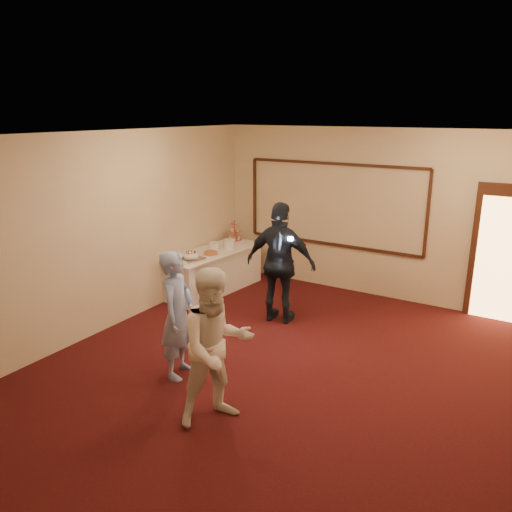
{
  "coord_description": "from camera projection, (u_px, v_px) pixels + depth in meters",
  "views": [
    {
      "loc": [
        2.72,
        -5.02,
        3.27
      ],
      "look_at": [
        -1.06,
        1.16,
        1.15
      ],
      "focal_mm": 35.0,
      "sensor_mm": 36.0,
      "label": 1
    }
  ],
  "objects": [
    {
      "name": "plate_stack_b",
      "position": [
        229.0,
        244.0,
        9.37
      ],
      "size": [
        0.21,
        0.21,
        0.18
      ],
      "color": "white",
      "rests_on": "buffet_table"
    },
    {
      "name": "wall_molding",
      "position": [
        333.0,
        205.0,
        9.19
      ],
      "size": [
        3.45,
        0.04,
        1.55
      ],
      "color": "black",
      "rests_on": "room_walls"
    },
    {
      "name": "buffet_table",
      "position": [
        213.0,
        271.0,
        9.33
      ],
      "size": [
        1.03,
        2.18,
        0.77
      ],
      "color": "silver",
      "rests_on": "floor"
    },
    {
      "name": "tart",
      "position": [
        211.0,
        253.0,
        8.98
      ],
      "size": [
        0.29,
        0.29,
        0.06
      ],
      "color": "white",
      "rests_on": "buffet_table"
    },
    {
      "name": "man",
      "position": [
        178.0,
        315.0,
        6.21
      ],
      "size": [
        0.54,
        0.68,
        1.65
      ],
      "primitive_type": "imported",
      "rotation": [
        0.0,
        0.0,
        1.84
      ],
      "color": "#85A1DB",
      "rests_on": "floor"
    },
    {
      "name": "guest",
      "position": [
        281.0,
        263.0,
        7.81
      ],
      "size": [
        1.19,
        0.62,
        1.93
      ],
      "primitive_type": "imported",
      "rotation": [
        0.0,
        0.0,
        3.27
      ],
      "color": "black",
      "rests_on": "floor"
    },
    {
      "name": "cupcake_stand",
      "position": [
        235.0,
        232.0,
        9.99
      ],
      "size": [
        0.3,
        0.3,
        0.45
      ],
      "color": "#C04340",
      "rests_on": "buffet_table"
    },
    {
      "name": "plate_stack_a",
      "position": [
        214.0,
        246.0,
        9.28
      ],
      "size": [
        0.18,
        0.18,
        0.15
      ],
      "color": "white",
      "rests_on": "buffet_table"
    },
    {
      "name": "camera_flash",
      "position": [
        290.0,
        239.0,
        7.47
      ],
      "size": [
        0.08,
        0.05,
        0.05
      ],
      "primitive_type": "cube",
      "rotation": [
        0.0,
        0.0,
        -0.23
      ],
      "color": "white",
      "rests_on": "guest"
    },
    {
      "name": "floor",
      "position": [
        279.0,
        376.0,
        6.39
      ],
      "size": [
        7.0,
        7.0,
        0.0
      ],
      "primitive_type": "plane",
      "color": "#330B10",
      "rests_on": "ground"
    },
    {
      "name": "room_walls",
      "position": [
        281.0,
        221.0,
        5.82
      ],
      "size": [
        6.04,
        7.04,
        3.02
      ],
      "color": "beige",
      "rests_on": "floor"
    },
    {
      "name": "pavlova_tray",
      "position": [
        191.0,
        258.0,
        8.57
      ],
      "size": [
        0.39,
        0.49,
        0.17
      ],
      "color": "silver",
      "rests_on": "buffet_table"
    },
    {
      "name": "doorway",
      "position": [
        506.0,
        255.0,
        7.84
      ],
      "size": [
        1.05,
        0.07,
        2.2
      ],
      "color": "black",
      "rests_on": "floor"
    },
    {
      "name": "woman",
      "position": [
        216.0,
        347.0,
        5.27
      ],
      "size": [
        1.0,
        1.06,
        1.74
      ],
      "primitive_type": "imported",
      "rotation": [
        0.0,
        0.0,
        1.01
      ],
      "color": "white",
      "rests_on": "floor"
    }
  ]
}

